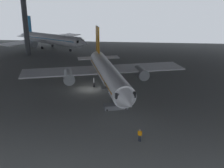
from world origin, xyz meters
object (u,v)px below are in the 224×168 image
Objects in this scene: boarding_stairs at (115,104)px; airplane_distant at (50,39)px; crew_worker_by_stairs at (119,94)px; airplane_main at (107,73)px; crew_worker_near_nose at (140,135)px.

boarding_stairs is 54.08m from airplane_distant.
boarding_stairs is 4.04m from crew_worker_by_stairs.
airplane_distant is (-23.40, 38.70, -0.04)m from airplane_main.
airplane_distant reaches higher than crew_worker_by_stairs.
crew_worker_by_stairs is at bearing 84.92° from boarding_stairs.
airplane_main reaches higher than crew_worker_near_nose.
crew_worker_near_nose is at bearing -71.75° from airplane_main.
crew_worker_by_stairs reaches higher than crew_worker_near_nose.
boarding_stairs reaches higher than crew_worker_near_nose.
boarding_stairs reaches higher than crew_worker_by_stairs.
airplane_main is 5.94m from crew_worker_by_stairs.
airplane_main is 19.94× the size of crew_worker_near_nose.
crew_worker_near_nose is 64.33m from airplane_distant.
crew_worker_by_stairs is 50.76m from airplane_distant.
boarding_stairs is at bearing -75.61° from airplane_main.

